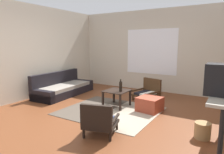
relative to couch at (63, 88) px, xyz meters
The scene contains 11 objects.
ground_plane 2.34m from the couch, 25.17° to the right, with size 7.80×7.80×0.00m, color brown.
far_wall_with_window 3.17m from the couch, 44.36° to the left, with size 5.60×0.13×2.70m.
side_wall_left 1.44m from the couch, 128.29° to the right, with size 0.12×6.60×2.70m, color beige.
area_rug 2.19m from the couch, 15.15° to the right, with size 2.15×1.89×0.01m.
couch is the anchor object (origin of this frame).
coffee_table 2.08m from the couch, ahead, with size 0.57×0.61×0.42m.
armchair_by_window 2.63m from the couch, 18.83° to the left, with size 0.75×0.76×0.59m.
armchair_striped_foreground 3.19m from the couch, 33.88° to the right, with size 0.68×0.68×0.60m.
ottoman_orange 2.91m from the couch, ahead, with size 0.51×0.51×0.34m, color #993D28.
glass_bottle 2.25m from the couch, ahead, with size 0.07×0.07×0.31m.
wicker_basket 4.29m from the couch, 12.73° to the right, with size 0.27×0.27×0.27m, color #9E7A4C.
Camera 1 is at (2.45, -3.50, 1.58)m, focal length 32.51 mm.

